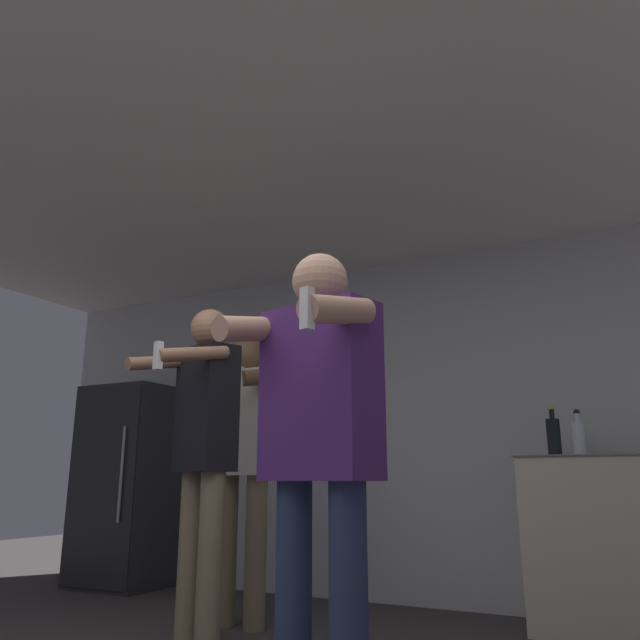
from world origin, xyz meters
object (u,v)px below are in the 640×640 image
(bottle_green_wine, at_px, (554,436))
(bottle_dark_rum, at_px, (579,437))
(person_man_side, at_px, (204,444))
(refrigerator, at_px, (129,484))
(person_woman_foreground, at_px, (318,435))
(person_spectator_back, at_px, (243,449))

(bottle_green_wine, height_order, bottle_dark_rum, bottle_green_wine)
(person_man_side, bearing_deg, bottle_green_wine, 40.17)
(bottle_dark_rum, bearing_deg, refrigerator, 179.25)
(bottle_green_wine, xyz_separation_m, person_woman_foreground, (-0.56, -2.08, -0.10))
(person_woman_foreground, bearing_deg, bottle_dark_rum, 71.21)
(bottle_green_wine, distance_m, person_spectator_back, 1.94)
(person_man_side, height_order, person_spectator_back, person_man_side)
(person_woman_foreground, height_order, person_man_side, person_man_side)
(person_woman_foreground, height_order, person_spectator_back, person_spectator_back)
(person_spectator_back, bearing_deg, person_woman_foreground, -47.40)
(refrigerator, xyz_separation_m, person_man_side, (1.86, -1.42, 0.22))
(person_man_side, bearing_deg, refrigerator, 142.74)
(person_woman_foreground, distance_m, person_spectator_back, 1.82)
(person_woman_foreground, xyz_separation_m, person_man_side, (-1.06, 0.71, 0.03))
(bottle_green_wine, xyz_separation_m, person_spectator_back, (-1.79, -0.74, -0.07))
(refrigerator, height_order, person_spectator_back, person_spectator_back)
(bottle_dark_rum, xyz_separation_m, person_man_side, (-1.77, -1.37, -0.06))
(refrigerator, bearing_deg, person_spectator_back, -24.98)
(person_woman_foreground, distance_m, person_man_side, 1.28)
(refrigerator, relative_size, person_man_side, 0.92)
(bottle_dark_rum, distance_m, person_man_side, 2.24)
(bottle_dark_rum, distance_m, person_spectator_back, 2.07)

